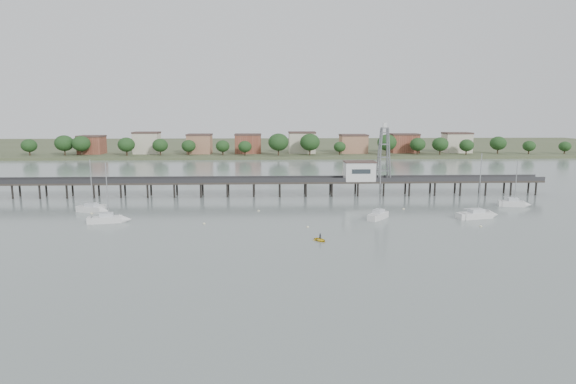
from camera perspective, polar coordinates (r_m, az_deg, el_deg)
name	(u,v)px	position (r m, az deg, el deg)	size (l,w,h in m)	color
ground_plane	(266,266)	(71.32, -2.66, -8.75)	(500.00, 500.00, 0.00)	slate
pier	(267,182)	(129.09, -2.54, 1.20)	(150.00, 5.00, 5.50)	#2D2823
pier_building	(359,171)	(131.02, 8.46, 2.50)	(8.40, 5.40, 5.30)	silver
lattice_tower	(384,154)	(131.94, 11.29, 4.40)	(3.20, 3.20, 15.50)	slate
sailboat_a	(113,219)	(104.69, -20.04, -3.06)	(8.08, 3.81, 12.91)	silver
sailboat_d	(482,215)	(110.66, 22.01, -2.53)	(9.27, 4.59, 14.66)	silver
sailboat_e	(517,204)	(127.34, 25.51, -1.26)	(7.11, 3.38, 11.45)	silver
sailboat_b	(96,210)	(116.25, -21.82, -1.96)	(7.85, 4.74, 12.55)	silver
sailboat_c	(381,215)	(104.42, 10.94, -2.68)	(6.26, 7.08, 12.23)	silver
white_tender	(96,207)	(121.02, -21.75, -1.62)	(3.99, 1.81, 1.52)	silver
yellow_dinghy	(320,241)	(84.83, 3.83, -5.79)	(1.94, 0.56, 2.72)	yellow
dinghy_occupant	(320,241)	(84.83, 3.83, -5.79)	(0.40, 1.11, 0.26)	black
mooring_buoys	(289,218)	(102.35, 0.13, -3.08)	(81.59, 18.24, 0.39)	beige
far_shore	(268,146)	(308.08, -2.37, 5.45)	(500.00, 170.00, 10.40)	#475133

